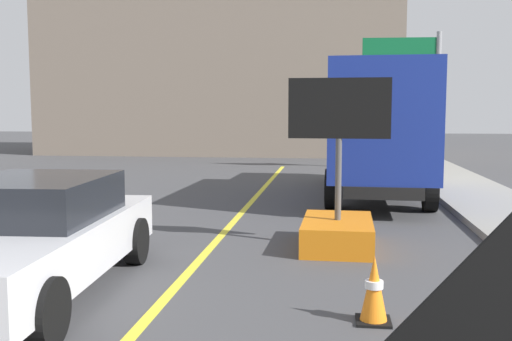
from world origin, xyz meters
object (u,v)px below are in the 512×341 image
at_px(box_truck, 377,127).
at_px(traffic_cone_mid_lane, 374,289).
at_px(arrow_board_trailer, 338,218).
at_px(pickup_car, 30,236).
at_px(highway_guide_sign, 416,76).

relative_size(box_truck, traffic_cone_mid_lane, 10.79).
distance_m(arrow_board_trailer, traffic_cone_mid_lane, 3.36).
height_order(pickup_car, traffic_cone_mid_lane, pickup_car).
bearing_deg(traffic_cone_mid_lane, pickup_car, 173.33).
xyz_separation_m(pickup_car, traffic_cone_mid_lane, (4.01, -0.47, -0.35)).
relative_size(highway_guide_sign, traffic_cone_mid_lane, 7.02).
xyz_separation_m(pickup_car, highway_guide_sign, (6.52, 15.37, 2.73)).
height_order(arrow_board_trailer, highway_guide_sign, highway_guide_sign).
relative_size(pickup_car, traffic_cone_mid_lane, 6.47).
xyz_separation_m(box_truck, highway_guide_sign, (1.82, 6.71, 1.65)).
bearing_deg(highway_guide_sign, arrow_board_trailer, -102.87).
bearing_deg(traffic_cone_mid_lane, arrow_board_trailer, 95.87).
xyz_separation_m(highway_guide_sign, traffic_cone_mid_lane, (-2.51, -15.83, -3.07)).
height_order(arrow_board_trailer, pickup_car, arrow_board_trailer).
xyz_separation_m(box_truck, pickup_car, (-4.70, -8.65, -1.08)).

